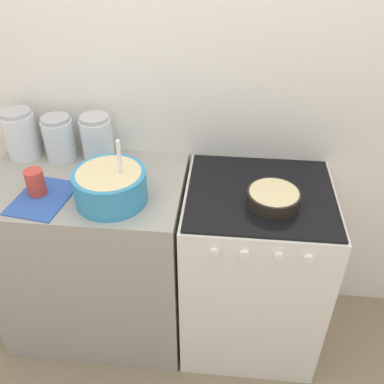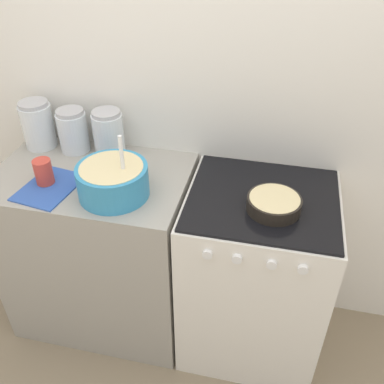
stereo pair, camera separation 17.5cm
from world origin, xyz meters
The scene contains 11 objects.
ground_plane centered at (0.00, 0.00, 0.00)m, with size 12.00×12.00×0.00m, color gray.
wall_back centered at (0.00, 0.62, 1.20)m, with size 4.79×0.05×2.40m.
countertop_cabinet centered at (-0.45, 0.30, 0.47)m, with size 0.89×0.59×0.94m.
stove centered at (0.34, 0.30, 0.47)m, with size 0.65×0.61×0.94m.
mixing_bowl centered at (-0.28, 0.18, 1.02)m, with size 0.30×0.30×0.29m.
baking_pan centered at (0.39, 0.22, 0.97)m, with size 0.22×0.22×0.06m.
storage_jar_left centered at (-0.79, 0.49, 1.04)m, with size 0.15×0.15×0.24m.
storage_jar_middle centered at (-0.60, 0.49, 1.03)m, with size 0.14×0.14×0.21m.
storage_jar_right centered at (-0.42, 0.49, 1.03)m, with size 0.15×0.15×0.23m.
tin_can centered at (-0.60, 0.19, 1.00)m, with size 0.08×0.08×0.12m.
recipe_page centered at (-0.57, 0.16, 0.94)m, with size 0.25×0.31×0.01m.
Camera 2 is at (0.37, -1.18, 2.02)m, focal length 40.00 mm.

